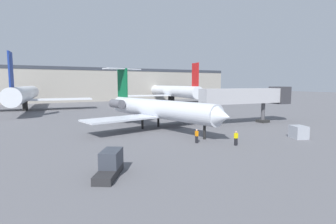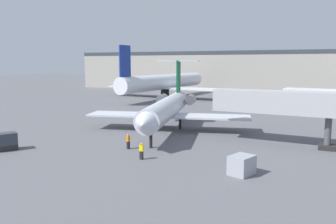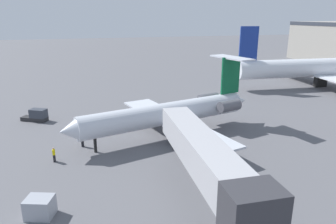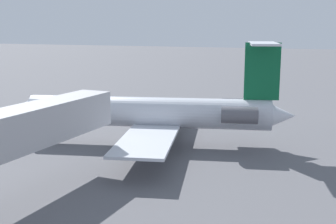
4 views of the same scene
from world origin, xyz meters
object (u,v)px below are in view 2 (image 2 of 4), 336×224
(regional_jet, at_px, (168,107))
(baggage_tug_lead, at_px, (1,143))
(cargo_container_uld, at_px, (242,165))
(parked_airliner_west_end, at_px, (165,82))
(jet_bridge, at_px, (302,104))
(ground_crew_marshaller, at_px, (141,151))
(ground_crew_loader, at_px, (128,141))

(regional_jet, height_order, baggage_tug_lead, regional_jet)
(cargo_container_uld, bearing_deg, parked_airliner_west_end, 120.22)
(jet_bridge, bearing_deg, baggage_tug_lead, -152.80)
(jet_bridge, xyz_separation_m, parked_airliner_west_end, (-36.95, 43.92, -0.58))
(ground_crew_marshaller, height_order, baggage_tug_lead, baggage_tug_lead)
(jet_bridge, xyz_separation_m, ground_crew_marshaller, (-14.03, -12.02, -4.02))
(ground_crew_marshaller, height_order, ground_crew_loader, same)
(regional_jet, xyz_separation_m, jet_bridge, (17.70, -2.63, 1.59))
(parked_airliner_west_end, bearing_deg, ground_crew_marshaller, -67.72)
(ground_crew_loader, bearing_deg, ground_crew_marshaller, -43.09)
(baggage_tug_lead, height_order, cargo_container_uld, baggage_tug_lead)
(ground_crew_marshaller, distance_m, baggage_tug_lead, 15.83)
(ground_crew_marshaller, xyz_separation_m, parked_airliner_west_end, (-22.92, 55.94, 3.44))
(baggage_tug_lead, bearing_deg, regional_jet, 56.39)
(regional_jet, height_order, ground_crew_loader, regional_jet)
(regional_jet, distance_m, parked_airliner_west_end, 45.56)
(ground_crew_marshaller, height_order, cargo_container_uld, ground_crew_marshaller)
(baggage_tug_lead, relative_size, parked_airliner_west_end, 0.10)
(regional_jet, bearing_deg, jet_bridge, -8.47)
(ground_crew_loader, relative_size, cargo_container_uld, 0.67)
(parked_airliner_west_end, bearing_deg, baggage_tug_lead, -82.86)
(cargo_container_uld, relative_size, parked_airliner_west_end, 0.06)
(ground_crew_marshaller, xyz_separation_m, cargo_container_uld, (10.03, -0.62, -0.03))
(ground_crew_marshaller, relative_size, parked_airliner_west_end, 0.04)
(baggage_tug_lead, distance_m, cargo_container_uld, 25.67)
(jet_bridge, xyz_separation_m, baggage_tug_lead, (-29.54, -15.19, -4.04))
(regional_jet, bearing_deg, ground_crew_loader, -88.45)
(baggage_tug_lead, bearing_deg, parked_airliner_west_end, 97.14)
(ground_crew_loader, xyz_separation_m, parked_airliner_west_end, (-19.56, 52.80, 3.44))
(jet_bridge, height_order, ground_crew_marshaller, jet_bridge)
(parked_airliner_west_end, bearing_deg, regional_jet, -65.00)
(jet_bridge, bearing_deg, parked_airliner_west_end, 130.07)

